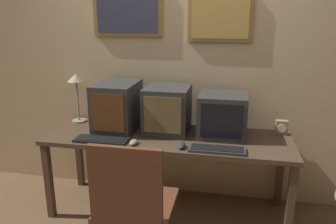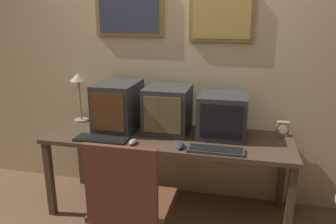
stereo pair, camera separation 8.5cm
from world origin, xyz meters
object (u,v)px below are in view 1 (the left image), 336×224
at_px(monitor_right, 222,115).
at_px(mouse_far_corner, 182,146).
at_px(keyboard_main, 101,140).
at_px(monitor_left, 117,107).
at_px(desk_lamp, 77,85).
at_px(mouse_near_keyboard, 133,142).
at_px(desk_clock, 281,127).
at_px(keyboard_side, 217,149).
at_px(monitor_center, 167,110).
at_px(office_chair, 135,216).

relative_size(monitor_right, mouse_far_corner, 3.60).
relative_size(keyboard_main, mouse_far_corner, 3.90).
bearing_deg(mouse_far_corner, monitor_left, 153.01).
bearing_deg(desk_lamp, mouse_near_keyboard, -33.97).
distance_m(keyboard_main, desk_clock, 1.54).
distance_m(keyboard_main, keyboard_side, 0.94).
bearing_deg(monitor_right, keyboard_side, -92.88).
height_order(monitor_center, keyboard_main, monitor_center).
height_order(mouse_near_keyboard, desk_lamp, desk_lamp).
bearing_deg(keyboard_side, keyboard_main, 178.88).
distance_m(monitor_right, mouse_near_keyboard, 0.79).
bearing_deg(keyboard_side, mouse_near_keyboard, 179.79).
relative_size(monitor_left, keyboard_main, 1.08).
height_order(monitor_center, keyboard_side, monitor_center).
distance_m(monitor_center, mouse_far_corner, 0.44).
bearing_deg(mouse_far_corner, monitor_center, 117.55).
bearing_deg(desk_clock, keyboard_main, -162.68).
bearing_deg(desk_lamp, office_chair, -48.96).
relative_size(monitor_right, mouse_near_keyboard, 3.75).
bearing_deg(monitor_center, monitor_right, 0.17).
height_order(mouse_near_keyboard, desk_clock, desk_clock).
distance_m(keyboard_main, office_chair, 0.75).
height_order(monitor_left, desk_lamp, desk_lamp).
relative_size(mouse_near_keyboard, desk_clock, 0.86).
height_order(monitor_right, desk_clock, monitor_right).
bearing_deg(desk_clock, monitor_center, -173.34).
bearing_deg(keyboard_side, mouse_far_corner, 178.98).
bearing_deg(keyboard_main, mouse_far_corner, -1.16).
distance_m(monitor_left, keyboard_side, 0.98).
bearing_deg(desk_lamp, monitor_right, -4.42).
distance_m(keyboard_side, office_chair, 0.78).
bearing_deg(desk_clock, mouse_near_keyboard, -158.23).
height_order(monitor_left, keyboard_side, monitor_left).
xyz_separation_m(monitor_right, desk_clock, (0.50, 0.11, -0.12)).
relative_size(desk_clock, desk_lamp, 0.27).
bearing_deg(desk_clock, office_chair, -136.59).
bearing_deg(monitor_left, desk_clock, 5.93).
height_order(monitor_left, keyboard_main, monitor_left).
height_order(monitor_center, desk_lamp, desk_lamp).
distance_m(monitor_center, office_chair, 1.00).
xyz_separation_m(keyboard_main, mouse_near_keyboard, (0.28, -0.02, 0.01)).
relative_size(keyboard_main, office_chair, 0.45).
bearing_deg(monitor_left, mouse_near_keyboard, -53.14).
bearing_deg(mouse_far_corner, monitor_right, 50.94).
height_order(monitor_center, mouse_far_corner, monitor_center).
xyz_separation_m(mouse_near_keyboard, mouse_far_corner, (0.39, 0.00, 0.00)).
xyz_separation_m(mouse_near_keyboard, desk_lamp, (-0.69, 0.47, 0.35)).
distance_m(keyboard_main, desk_lamp, 0.70).
height_order(keyboard_main, keyboard_side, same).
height_order(mouse_near_keyboard, mouse_far_corner, mouse_far_corner).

